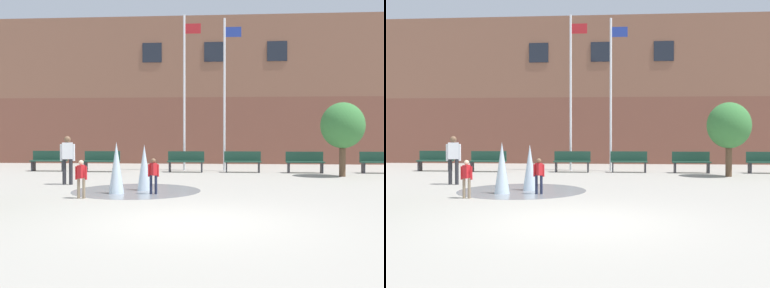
% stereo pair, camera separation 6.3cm
% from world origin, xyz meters
% --- Properties ---
extents(ground_plane, '(100.00, 100.00, 0.00)m').
position_xyz_m(ground_plane, '(0.00, 0.00, 0.00)').
color(ground_plane, '#9E998E').
extents(library_building, '(36.00, 6.05, 8.35)m').
position_xyz_m(library_building, '(0.00, 19.91, 4.17)').
color(library_building, brown).
rests_on(library_building, ground).
extents(splash_fountain, '(3.74, 3.74, 1.43)m').
position_xyz_m(splash_fountain, '(-2.08, 4.31, 0.57)').
color(splash_fountain, gray).
rests_on(splash_fountain, ground).
extents(park_bench_far_left, '(1.60, 0.44, 0.91)m').
position_xyz_m(park_bench_far_left, '(-7.31, 11.37, 0.48)').
color(park_bench_far_left, '#28282D').
rests_on(park_bench_far_left, ground).
extents(park_bench_under_left_flagpole, '(1.60, 0.44, 0.91)m').
position_xyz_m(park_bench_under_left_flagpole, '(-4.84, 11.17, 0.48)').
color(park_bench_under_left_flagpole, '#28282D').
rests_on(park_bench_under_left_flagpole, ground).
extents(park_bench_center, '(1.60, 0.44, 0.91)m').
position_xyz_m(park_bench_center, '(-1.10, 11.23, 0.48)').
color(park_bench_center, '#28282D').
rests_on(park_bench_center, ground).
extents(park_bench_under_right_flagpole, '(1.60, 0.44, 0.91)m').
position_xyz_m(park_bench_under_right_flagpole, '(1.37, 11.29, 0.48)').
color(park_bench_under_right_flagpole, '#28282D').
rests_on(park_bench_under_right_flagpole, ground).
extents(park_bench_near_trashcan, '(1.60, 0.44, 0.91)m').
position_xyz_m(park_bench_near_trashcan, '(4.03, 11.17, 0.48)').
color(park_bench_near_trashcan, '#28282D').
rests_on(park_bench_near_trashcan, ground).
extents(park_bench_far_right, '(1.60, 0.44, 0.91)m').
position_xyz_m(park_bench_far_right, '(7.18, 11.25, 0.48)').
color(park_bench_far_right, '#28282D').
rests_on(park_bench_far_right, ground).
extents(child_with_pink_shirt, '(0.31, 0.24, 0.99)m').
position_xyz_m(child_with_pink_shirt, '(-1.37, 3.85, 0.58)').
color(child_with_pink_shirt, '#1E233D').
rests_on(child_with_pink_shirt, ground).
extents(child_in_fountain, '(0.31, 0.23, 0.99)m').
position_xyz_m(child_in_fountain, '(-3.08, 2.89, 0.58)').
color(child_in_fountain, '#89755B').
rests_on(child_in_fountain, ground).
extents(adult_near_bench, '(0.50, 0.30, 1.59)m').
position_xyz_m(adult_near_bench, '(-4.55, 6.00, 0.93)').
color(adult_near_bench, '#28282D').
rests_on(adult_near_bench, ground).
extents(flagpole_left, '(0.80, 0.10, 7.07)m').
position_xyz_m(flagpole_left, '(-1.20, 12.00, 3.77)').
color(flagpole_left, silver).
rests_on(flagpole_left, ground).
extents(flagpole_right, '(0.80, 0.10, 6.89)m').
position_xyz_m(flagpole_right, '(0.62, 12.00, 3.68)').
color(flagpole_right, silver).
rests_on(flagpole_right, ground).
extents(street_tree_near_building, '(1.69, 1.69, 2.90)m').
position_xyz_m(street_tree_near_building, '(5.19, 9.56, 1.99)').
color(street_tree_near_building, brown).
rests_on(street_tree_near_building, ground).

